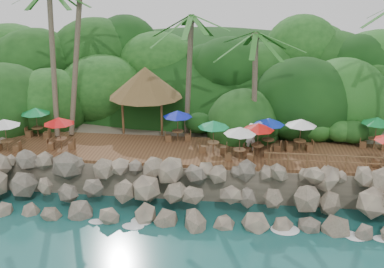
# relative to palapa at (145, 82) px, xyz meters

# --- Properties ---
(ground) EXTENTS (140.00, 140.00, 0.00)m
(ground) POSITION_rel_palapa_xyz_m (3.86, -10.05, -5.79)
(ground) COLOR #19514F
(ground) RESTS_ON ground
(land_base) EXTENTS (32.00, 25.20, 2.10)m
(land_base) POSITION_rel_palapa_xyz_m (3.86, 5.95, -4.74)
(land_base) COLOR gray
(land_base) RESTS_ON ground
(jungle_hill) EXTENTS (44.80, 28.00, 15.40)m
(jungle_hill) POSITION_rel_palapa_xyz_m (3.86, 13.45, -5.79)
(jungle_hill) COLOR #143811
(jungle_hill) RESTS_ON ground
(seawall) EXTENTS (29.00, 4.00, 2.30)m
(seawall) POSITION_rel_palapa_xyz_m (3.86, -8.05, -4.64)
(seawall) COLOR gray
(seawall) RESTS_ON ground
(terrace) EXTENTS (26.00, 5.00, 0.20)m
(terrace) POSITION_rel_palapa_xyz_m (3.86, -4.05, -3.59)
(terrace) COLOR brown
(terrace) RESTS_ON land_base
(jungle_foliage) EXTENTS (44.00, 16.00, 12.00)m
(jungle_foliage) POSITION_rel_palapa_xyz_m (3.86, 4.95, -5.79)
(jungle_foliage) COLOR #143811
(jungle_foliage) RESTS_ON ground
(foam_line) EXTENTS (25.20, 0.80, 0.06)m
(foam_line) POSITION_rel_palapa_xyz_m (3.86, -9.75, -5.76)
(foam_line) COLOR white
(foam_line) RESTS_ON ground
(palapa) EXTENTS (5.37, 5.37, 4.60)m
(palapa) POSITION_rel_palapa_xyz_m (0.00, 0.00, 0.00)
(palapa) COLOR brown
(palapa) RESTS_ON ground
(dining_clusters) EXTENTS (25.60, 5.20, 2.17)m
(dining_clusters) POSITION_rel_palapa_xyz_m (4.91, -4.11, -1.69)
(dining_clusters) COLOR brown
(dining_clusters) RESTS_ON terrace
(railing) EXTENTS (7.20, 0.10, 1.00)m
(railing) POSITION_rel_palapa_xyz_m (11.99, -6.40, -2.88)
(railing) COLOR brown
(railing) RESTS_ON terrace
(waiter) EXTENTS (0.78, 0.62, 1.86)m
(waiter) POSITION_rel_palapa_xyz_m (7.60, -3.71, -2.56)
(waiter) COLOR white
(waiter) RESTS_ON terrace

